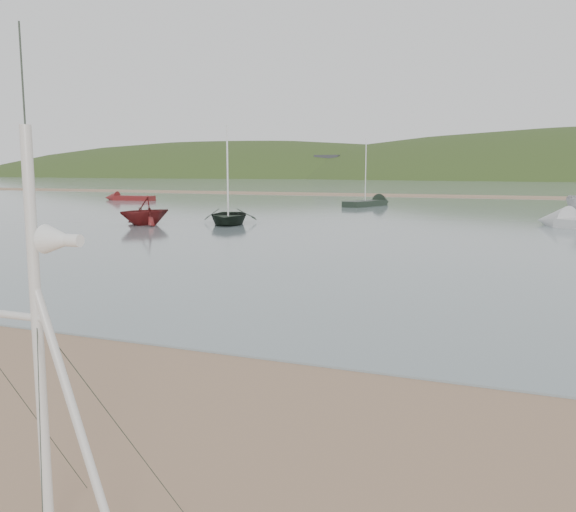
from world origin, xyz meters
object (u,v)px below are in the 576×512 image
at_px(boat_dark, 228,186).
at_px(dinghy_red_far, 123,198).
at_px(mast_rig, 35,438).
at_px(boat_red, 144,198).
at_px(sailboat_dark_mid, 375,202).

distance_m(boat_dark, dinghy_red_far, 31.24).
bearing_deg(mast_rig, boat_red, 123.53).
xyz_separation_m(boat_dark, dinghy_red_far, (-23.29, 20.72, -2.04)).
bearing_deg(boat_dark, mast_rig, -87.48).
bearing_deg(boat_red, boat_dark, 53.25).
bearing_deg(sailboat_dark_mid, boat_dark, -99.33).
distance_m(mast_rig, dinghy_red_far, 61.41).
height_order(boat_red, sailboat_dark_mid, sailboat_dark_mid).
distance_m(boat_dark, sailboat_dark_mid, 22.17).
bearing_deg(boat_red, dinghy_red_far, 154.38).
height_order(sailboat_dark_mid, dinghy_red_far, sailboat_dark_mid).
height_order(mast_rig, boat_dark, boat_dark).
distance_m(mast_rig, boat_red, 31.63).
height_order(mast_rig, boat_red, mast_rig).
relative_size(mast_rig, boat_red, 1.41).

